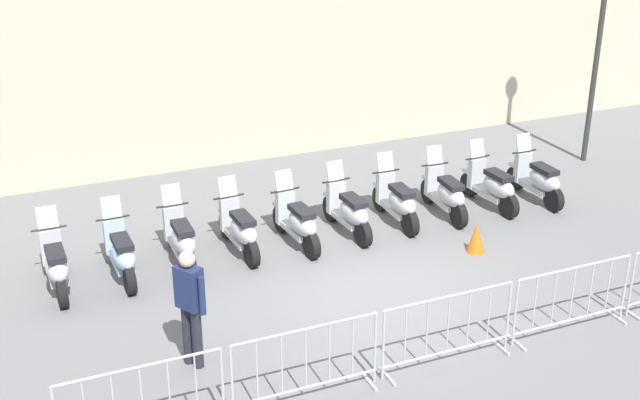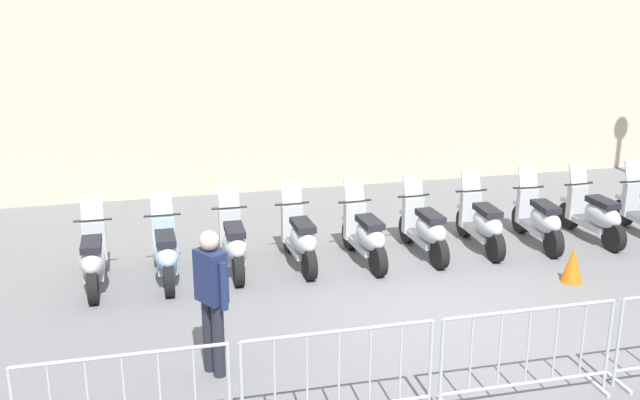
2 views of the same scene
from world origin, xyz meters
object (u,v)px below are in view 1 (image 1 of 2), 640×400
at_px(motorcycle_1, 121,254).
at_px(motorcycle_7, 446,194).
at_px(motorcycle_2, 181,240).
at_px(motorcycle_5, 349,212).
at_px(street_lamp, 602,17).
at_px(motorcycle_4, 298,222).
at_px(traffic_cone, 476,238).
at_px(motorcycle_9, 538,180).
at_px(motorcycle_6, 397,202).
at_px(motorcycle_8, 492,186).
at_px(motorcycle_3, 240,230).
at_px(motorcycle_0, 56,265).
at_px(barrier_segment_2, 448,330).
at_px(barrier_segment_1, 306,365).
at_px(barrier_segment_3, 572,300).
at_px(officer_near_row_end, 190,302).

bearing_deg(motorcycle_1, motorcycle_7, -2.01).
bearing_deg(motorcycle_7, motorcycle_2, 176.65).
relative_size(motorcycle_2, motorcycle_7, 1.00).
height_order(motorcycle_5, street_lamp, street_lamp).
xyz_separation_m(motorcycle_4, traffic_cone, (2.69, -1.59, -0.18)).
xyz_separation_m(motorcycle_4, motorcycle_9, (5.13, -0.25, 0.00)).
distance_m(motorcycle_1, motorcycle_6, 5.14).
bearing_deg(motorcycle_8, motorcycle_3, 176.85).
distance_m(motorcycle_0, motorcycle_4, 4.12).
bearing_deg(motorcycle_1, motorcycle_3, 0.41).
relative_size(motorcycle_7, barrier_segment_2, 0.87).
distance_m(motorcycle_1, motorcycle_2, 1.04).
height_order(barrier_segment_1, traffic_cone, barrier_segment_1).
height_order(motorcycle_1, motorcycle_4, same).
relative_size(motorcycle_0, barrier_segment_2, 0.87).
xyz_separation_m(motorcycle_9, barrier_segment_3, (-2.76, -4.08, 0.07)).
xyz_separation_m(barrier_segment_3, traffic_cone, (0.32, 2.73, -0.25)).
distance_m(motorcycle_8, barrier_segment_3, 4.55).
height_order(motorcycle_0, motorcycle_4, same).
xyz_separation_m(motorcycle_5, traffic_cone, (1.66, -1.61, -0.18)).
height_order(motorcycle_0, barrier_segment_2, motorcycle_0).
xyz_separation_m(motorcycle_5, motorcycle_8, (3.08, -0.14, 0.00)).
height_order(barrier_segment_2, barrier_segment_3, same).
height_order(motorcycle_1, motorcycle_6, same).
height_order(motorcycle_6, motorcycle_7, same).
xyz_separation_m(motorcycle_5, motorcycle_9, (4.10, -0.27, 0.00)).
xyz_separation_m(motorcycle_4, barrier_segment_2, (0.30, -4.22, 0.07)).
height_order(motorcycle_0, street_lamp, street_lamp).
distance_m(barrier_segment_1, officer_near_row_end, 1.80).
bearing_deg(motorcycle_6, street_lamp, 11.35).
xyz_separation_m(motorcycle_1, motorcycle_5, (4.12, -0.13, 0.00)).
xyz_separation_m(motorcycle_3, barrier_segment_1, (-0.75, -4.28, 0.07)).
distance_m(motorcycle_9, officer_near_row_end, 8.35).
bearing_deg(motorcycle_1, barrier_segment_3, -39.33).
distance_m(motorcycle_2, traffic_cone, 5.09).
bearing_deg(motorcycle_9, officer_near_row_end, -162.71).
distance_m(motorcycle_3, motorcycle_7, 4.11).
bearing_deg(motorcycle_9, motorcycle_6, 174.94).
xyz_separation_m(motorcycle_5, street_lamp, (6.62, 1.13, 2.77)).
bearing_deg(motorcycle_6, motorcycle_0, 178.42).
bearing_deg(motorcycle_8, motorcycle_4, 178.33).
height_order(motorcycle_5, motorcycle_9, same).
bearing_deg(motorcycle_9, street_lamp, 29.05).
xyz_separation_m(barrier_segment_1, traffic_cone, (4.47, 2.53, -0.25)).
bearing_deg(motorcycle_9, motorcycle_5, 176.28).
relative_size(motorcycle_6, street_lamp, 0.33).
xyz_separation_m(motorcycle_3, barrier_segment_3, (3.40, -4.49, 0.07)).
bearing_deg(officer_near_row_end, motorcycle_2, 75.48).
bearing_deg(motorcycle_1, motorcycle_9, -2.76).
bearing_deg(motorcycle_0, motorcycle_9, -2.74).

